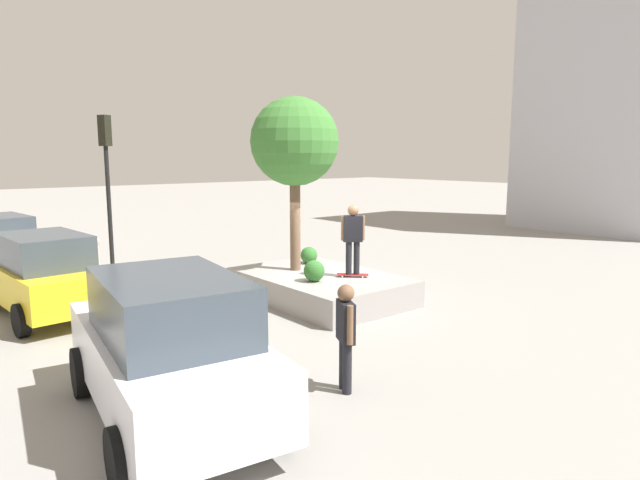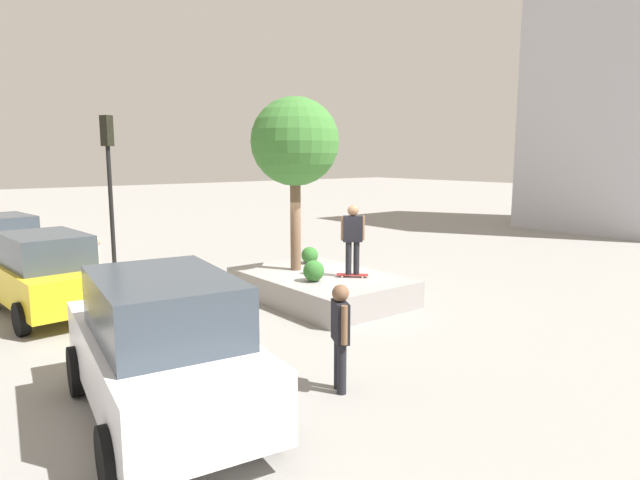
# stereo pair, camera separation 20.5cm
# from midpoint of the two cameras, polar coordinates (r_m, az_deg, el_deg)

# --- Properties ---
(ground_plane) EXTENTS (120.00, 120.00, 0.00)m
(ground_plane) POSITION_cam_midpoint_polar(r_m,az_deg,el_deg) (14.39, 0.85, -6.15)
(ground_plane) COLOR gray
(planter_ledge) EXTENTS (4.52, 2.98, 0.67)m
(planter_ledge) POSITION_cam_midpoint_polar(r_m,az_deg,el_deg) (14.27, -0.41, -4.90)
(planter_ledge) COLOR gray
(planter_ledge) RESTS_ON ground
(plaza_tree) EXTENTS (2.32, 2.32, 4.58)m
(plaza_tree) POSITION_cam_midpoint_polar(r_m,az_deg,el_deg) (14.44, -3.09, 10.13)
(plaza_tree) COLOR brown
(plaza_tree) RESTS_ON planter_ledge
(boxwood_shrub) EXTENTS (0.48, 0.48, 0.48)m
(boxwood_shrub) POSITION_cam_midpoint_polar(r_m,az_deg,el_deg) (15.55, -1.54, -1.61)
(boxwood_shrub) COLOR #2D6628
(boxwood_shrub) RESTS_ON planter_ledge
(hedge_clump) EXTENTS (0.52, 0.52, 0.52)m
(hedge_clump) POSITION_cam_midpoint_polar(r_m,az_deg,el_deg) (13.34, -1.06, -3.26)
(hedge_clump) COLOR #2D6628
(hedge_clump) RESTS_ON planter_ledge
(skateboard) EXTENTS (0.70, 0.72, 0.07)m
(skateboard) POSITION_cam_midpoint_polar(r_m,az_deg,el_deg) (13.87, 3.00, -3.66)
(skateboard) COLOR #A51E1E
(skateboard) RESTS_ON planter_ledge
(skateboarder) EXTENTS (0.44, 0.50, 1.77)m
(skateboarder) POSITION_cam_midpoint_polar(r_m,az_deg,el_deg) (13.68, 3.04, 0.58)
(skateboarder) COLOR black
(skateboarder) RESTS_ON skateboard
(police_car) EXTENTS (4.78, 2.63, 2.12)m
(police_car) POSITION_cam_midpoint_polar(r_m,az_deg,el_deg) (8.00, -16.32, -10.76)
(police_car) COLOR white
(police_car) RESTS_ON ground
(taxi_cab) EXTENTS (4.31, 2.23, 1.95)m
(taxi_cab) POSITION_cam_midpoint_polar(r_m,az_deg,el_deg) (14.25, -27.32, -3.21)
(taxi_cab) COLOR gold
(taxi_cab) RESTS_ON ground
(traffic_light_corner) EXTENTS (0.35, 0.37, 4.84)m
(traffic_light_corner) POSITION_cam_midpoint_polar(r_m,az_deg,el_deg) (16.58, -21.71, 6.67)
(traffic_light_corner) COLOR black
(traffic_light_corner) RESTS_ON ground
(pedestrian_crossing) EXTENTS (0.54, 0.29, 1.63)m
(pedestrian_crossing) POSITION_cam_midpoint_polar(r_m,az_deg,el_deg) (15.48, -22.79, -2.22)
(pedestrian_crossing) COLOR #8C9EB7
(pedestrian_crossing) RESTS_ON ground
(passerby_with_bag) EXTENTS (0.54, 0.38, 1.74)m
(passerby_with_bag) POSITION_cam_midpoint_polar(r_m,az_deg,el_deg) (8.65, 2.01, -9.43)
(passerby_with_bag) COLOR black
(passerby_with_bag) RESTS_ON ground
(bystander_watching) EXTENTS (0.41, 0.53, 1.76)m
(bystander_watching) POSITION_cam_midpoint_polar(r_m,az_deg,el_deg) (10.24, -11.62, -6.64)
(bystander_watching) COLOR #8C9EB7
(bystander_watching) RESTS_ON ground
(plaza_lowrise_south) EXTENTS (7.53, 7.15, 15.01)m
(plaza_lowrise_south) POSITION_cam_midpoint_polar(r_m,az_deg,el_deg) (32.11, 28.76, 14.51)
(plaza_lowrise_south) COLOR #B2B2BC
(plaza_lowrise_south) RESTS_ON ground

